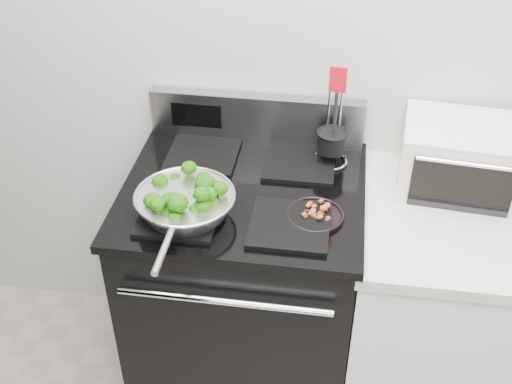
% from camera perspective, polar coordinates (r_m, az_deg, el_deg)
% --- Properties ---
extents(back_wall, '(4.00, 0.02, 2.70)m').
position_cam_1_polar(back_wall, '(2.17, 8.30, 13.49)').
color(back_wall, beige).
rests_on(back_wall, ground).
extents(gas_range, '(0.79, 0.69, 1.13)m').
position_cam_1_polar(gas_range, '(2.39, -1.01, -8.64)').
color(gas_range, black).
rests_on(gas_range, floor).
extents(counter, '(0.62, 0.68, 0.92)m').
position_cam_1_polar(counter, '(2.43, 15.46, -10.51)').
color(counter, white).
rests_on(counter, floor).
extents(skillet, '(0.31, 0.49, 0.07)m').
position_cam_1_polar(skillet, '(1.96, -6.33, -0.96)').
color(skillet, silver).
rests_on(skillet, gas_range).
extents(broccoli_pile, '(0.24, 0.24, 0.08)m').
position_cam_1_polar(broccoli_pile, '(1.95, -6.34, -0.48)').
color(broccoli_pile, '#0D3404').
rests_on(broccoli_pile, skillet).
extents(bacon_plate, '(0.18, 0.18, 0.04)m').
position_cam_1_polar(bacon_plate, '(1.97, 5.28, -1.85)').
color(bacon_plate, black).
rests_on(bacon_plate, gas_range).
extents(utensil_holder, '(0.12, 0.12, 0.37)m').
position_cam_1_polar(utensil_holder, '(2.20, 6.72, 4.06)').
color(utensil_holder, silver).
rests_on(utensil_holder, gas_range).
extents(toaster_oven, '(0.41, 0.33, 0.22)m').
position_cam_1_polar(toaster_oven, '(2.20, 17.82, 3.00)').
color(toaster_oven, white).
rests_on(toaster_oven, counter).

